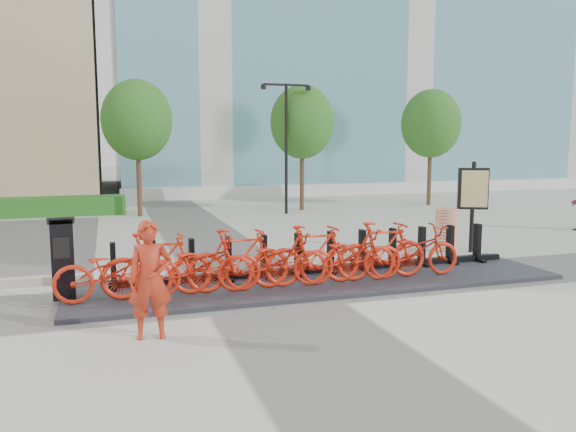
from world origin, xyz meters
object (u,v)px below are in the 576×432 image
object	(u,v)px
construction_barrel	(446,230)
map_sign	(473,193)
bike_0	(114,271)
worker_red	(150,280)
kiosk	(63,259)

from	to	relation	value
construction_barrel	map_sign	world-z (taller)	map_sign
bike_0	worker_red	world-z (taller)	worker_red
kiosk	worker_red	bearing A→B (deg)	-65.02
bike_0	construction_barrel	distance (m)	8.45
bike_0	map_sign	bearing A→B (deg)	-76.06
bike_0	construction_barrel	bearing A→B (deg)	-73.52
bike_0	map_sign	xyz separation A→B (m)	(8.67, 2.15, 0.92)
kiosk	map_sign	bearing A→B (deg)	5.28
kiosk	construction_barrel	world-z (taller)	kiosk
worker_red	kiosk	bearing A→B (deg)	124.83
kiosk	map_sign	world-z (taller)	map_sign
kiosk	construction_barrel	xyz separation A→B (m)	(8.93, 1.98, -0.22)
worker_red	construction_barrel	size ratio (longest dim) A/B	1.52
worker_red	construction_barrel	distance (m)	8.73
kiosk	worker_red	xyz separation A→B (m)	(1.30, -2.25, 0.07)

